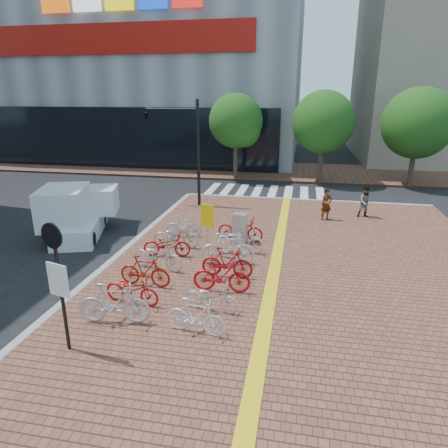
% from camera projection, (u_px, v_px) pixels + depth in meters
% --- Properties ---
extents(ground, '(120.00, 120.00, 0.00)m').
position_uv_depth(ground, '(207.00, 292.00, 12.69)').
color(ground, black).
rests_on(ground, ground).
extents(sidewalk, '(14.00, 34.00, 0.15)m').
position_uv_depth(sidewalk, '(301.00, 428.00, 7.46)').
color(sidewalk, brown).
rests_on(sidewalk, ground).
extents(tactile_strip, '(0.40, 34.00, 0.01)m').
position_uv_depth(tactile_strip, '(248.00, 416.00, 7.61)').
color(tactile_strip, yellow).
rests_on(tactile_strip, sidewalk).
extents(kerb_north, '(14.00, 0.25, 0.15)m').
position_uv_depth(kerb_north, '(304.00, 200.00, 23.32)').
color(kerb_north, gray).
rests_on(kerb_north, ground).
extents(far_sidewalk, '(70.00, 8.00, 0.15)m').
position_uv_depth(far_sidewalk, '(267.00, 171.00, 32.26)').
color(far_sidewalk, brown).
rests_on(far_sidewalk, ground).
extents(department_store, '(36.00, 24.27, 28.00)m').
position_uv_depth(department_store, '(126.00, 12.00, 41.05)').
color(department_store, gray).
rests_on(department_store, ground).
extents(crosswalk, '(7.50, 4.00, 0.01)m').
position_uv_depth(crosswalk, '(265.00, 192.00, 25.66)').
color(crosswalk, silver).
rests_on(crosswalk, ground).
extents(street_trees, '(16.20, 4.60, 6.35)m').
position_uv_depth(street_trees, '(339.00, 124.00, 26.78)').
color(street_trees, '#38281E').
rests_on(street_trees, far_sidewalk).
extents(bike_0, '(1.99, 0.82, 1.16)m').
position_uv_depth(bike_0, '(114.00, 303.00, 10.57)').
color(bike_0, silver).
rests_on(bike_0, sidewalk).
extents(bike_1, '(1.76, 0.79, 0.89)m').
position_uv_depth(bike_1, '(132.00, 289.00, 11.60)').
color(bike_1, red).
rests_on(bike_1, sidewalk).
extents(bike_2, '(1.73, 0.58, 1.02)m').
position_uv_depth(bike_2, '(145.00, 271.00, 12.65)').
color(bike_2, '#AA1B0C').
rests_on(bike_2, sidewalk).
extents(bike_3, '(2.02, 1.01, 1.01)m').
position_uv_depth(bike_3, '(158.00, 256.00, 13.88)').
color(bike_3, silver).
rests_on(bike_3, sidewalk).
extents(bike_4, '(1.85, 0.89, 0.93)m').
position_uv_depth(bike_4, '(167.00, 245.00, 14.99)').
color(bike_4, '#A60B15').
rests_on(bike_4, sidewalk).
extents(bike_5, '(1.88, 0.74, 0.97)m').
position_uv_depth(bike_5, '(176.00, 236.00, 15.85)').
color(bike_5, '#B7B8BC').
rests_on(bike_5, sidewalk).
extents(bike_6, '(1.60, 0.63, 0.93)m').
position_uv_depth(bike_6, '(184.00, 226.00, 17.10)').
color(bike_6, silver).
rests_on(bike_6, sidewalk).
extents(bike_7, '(1.67, 0.66, 0.98)m').
position_uv_depth(bike_7, '(196.00, 316.00, 10.12)').
color(bike_7, white).
rests_on(bike_7, sidewalk).
extents(bike_8, '(1.67, 0.76, 0.85)m').
position_uv_depth(bike_8, '(211.00, 297.00, 11.22)').
color(bike_8, silver).
rests_on(bike_8, sidewalk).
extents(bike_9, '(1.81, 0.57, 1.08)m').
position_uv_depth(bike_9, '(222.00, 276.00, 12.26)').
color(bike_9, red).
rests_on(bike_9, sidewalk).
extents(bike_10, '(1.76, 0.55, 1.05)m').
position_uv_depth(bike_10, '(227.00, 262.00, 13.26)').
color(bike_10, '#AC0C0F').
rests_on(bike_10, sidewalk).
extents(bike_11, '(2.01, 0.87, 1.17)m').
position_uv_depth(bike_11, '(228.00, 249.00, 14.29)').
color(bike_11, silver).
rests_on(bike_11, sidewalk).
extents(bike_12, '(1.93, 0.67, 1.01)m').
position_uv_depth(bike_12, '(239.00, 240.00, 15.34)').
color(bike_12, silver).
rests_on(bike_12, sidewalk).
extents(bike_13, '(1.99, 0.92, 1.01)m').
position_uv_depth(bike_13, '(240.00, 229.00, 16.62)').
color(bike_13, '#AB0C12').
rests_on(bike_13, sidewalk).
extents(pedestrian_a, '(0.65, 0.56, 1.52)m').
position_uv_depth(pedestrian_a, '(326.00, 204.00, 19.32)').
color(pedestrian_a, gray).
rests_on(pedestrian_a, sidewalk).
extents(pedestrian_b, '(0.84, 0.70, 1.56)m').
position_uv_depth(pedestrian_b, '(366.00, 202.00, 19.70)').
color(pedestrian_b, '#474D5A').
rests_on(pedestrian_b, sidewalk).
extents(utility_box, '(0.62, 0.49, 1.22)m').
position_uv_depth(utility_box, '(240.00, 228.00, 16.38)').
color(utility_box, '#BBBBC0').
rests_on(utility_box, sidewalk).
extents(yellow_sign, '(0.54, 0.20, 2.01)m').
position_uv_depth(yellow_sign, '(207.00, 220.00, 14.79)').
color(yellow_sign, '#B7B7BC').
rests_on(yellow_sign, sidewalk).
extents(notice_sign, '(0.59, 0.21, 3.22)m').
position_uv_depth(notice_sign, '(58.00, 273.00, 8.98)').
color(notice_sign, black).
rests_on(notice_sign, sidewalk).
extents(traffic_light_pole, '(3.01, 1.16, 5.61)m').
position_uv_depth(traffic_light_pole, '(174.00, 133.00, 21.15)').
color(traffic_light_pole, black).
rests_on(traffic_light_pole, sidewalk).
extents(box_truck, '(2.88, 4.33, 2.32)m').
position_uv_depth(box_truck, '(78.00, 213.00, 17.35)').
color(box_truck, silver).
rests_on(box_truck, ground).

